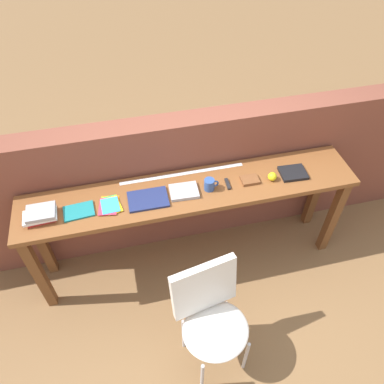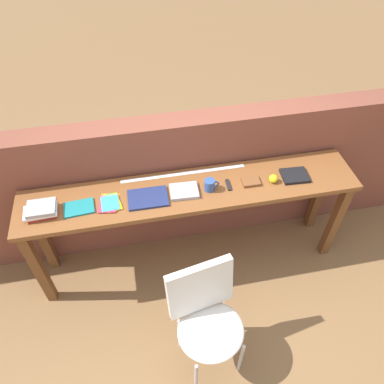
% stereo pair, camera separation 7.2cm
% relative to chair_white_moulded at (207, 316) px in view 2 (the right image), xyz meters
% --- Properties ---
extents(ground_plane, '(40.00, 40.00, 0.00)m').
position_rel_chair_white_moulded_xyz_m(ground_plane, '(0.05, 0.51, -0.53)').
color(ground_plane, brown).
extents(brick_wall_back, '(6.00, 0.20, 1.26)m').
position_rel_chair_white_moulded_xyz_m(brick_wall_back, '(0.05, 1.15, 0.10)').
color(brick_wall_back, brown).
rests_on(brick_wall_back, ground).
extents(sideboard, '(2.50, 0.44, 0.88)m').
position_rel_chair_white_moulded_xyz_m(sideboard, '(0.05, 0.81, 0.21)').
color(sideboard, brown).
rests_on(sideboard, ground).
extents(chair_white_moulded, '(0.52, 0.53, 0.89)m').
position_rel_chair_white_moulded_xyz_m(chair_white_moulded, '(0.00, 0.00, 0.00)').
color(chair_white_moulded, silver).
rests_on(chair_white_moulded, ground).
extents(book_stack_leftmost, '(0.23, 0.17, 0.07)m').
position_rel_chair_white_moulded_xyz_m(book_stack_leftmost, '(-0.99, 0.78, 0.39)').
color(book_stack_leftmost, red).
rests_on(book_stack_leftmost, sideboard).
extents(magazine_cycling, '(0.22, 0.16, 0.01)m').
position_rel_chair_white_moulded_xyz_m(magazine_cycling, '(-0.75, 0.78, 0.36)').
color(magazine_cycling, '#19757A').
rests_on(magazine_cycling, sideboard).
extents(pamphlet_pile_colourful, '(0.17, 0.21, 0.01)m').
position_rel_chair_white_moulded_xyz_m(pamphlet_pile_colourful, '(-0.53, 0.78, 0.36)').
color(pamphlet_pile_colourful, orange).
rests_on(pamphlet_pile_colourful, sideboard).
extents(book_open_centre, '(0.28, 0.20, 0.02)m').
position_rel_chair_white_moulded_xyz_m(book_open_centre, '(-0.27, 0.78, 0.36)').
color(book_open_centre, navy).
rests_on(book_open_centre, sideboard).
extents(book_grey_hardcover, '(0.21, 0.17, 0.03)m').
position_rel_chair_white_moulded_xyz_m(book_grey_hardcover, '(-0.00, 0.79, 0.37)').
color(book_grey_hardcover, '#9E9EA3').
rests_on(book_grey_hardcover, sideboard).
extents(mug, '(0.11, 0.08, 0.09)m').
position_rel_chair_white_moulded_xyz_m(mug, '(0.19, 0.78, 0.40)').
color(mug, '#2D4C8C').
rests_on(mug, sideboard).
extents(multitool_folded, '(0.03, 0.11, 0.02)m').
position_rel_chair_white_moulded_xyz_m(multitool_folded, '(0.33, 0.79, 0.36)').
color(multitool_folded, black).
rests_on(multitool_folded, sideboard).
extents(leather_journal_brown, '(0.13, 0.10, 0.02)m').
position_rel_chair_white_moulded_xyz_m(leather_journal_brown, '(0.50, 0.79, 0.37)').
color(leather_journal_brown, brown).
rests_on(leather_journal_brown, sideboard).
extents(sports_ball_small, '(0.07, 0.07, 0.07)m').
position_rel_chair_white_moulded_xyz_m(sports_ball_small, '(0.66, 0.77, 0.39)').
color(sports_ball_small, yellow).
rests_on(sports_ball_small, sideboard).
extents(book_repair_rightmost, '(0.20, 0.17, 0.02)m').
position_rel_chair_white_moulded_xyz_m(book_repair_rightmost, '(0.84, 0.79, 0.37)').
color(book_repair_rightmost, black).
rests_on(book_repair_rightmost, sideboard).
extents(ruler_metal_back_edge, '(0.95, 0.03, 0.00)m').
position_rel_chair_white_moulded_xyz_m(ruler_metal_back_edge, '(0.03, 0.98, 0.35)').
color(ruler_metal_back_edge, silver).
rests_on(ruler_metal_back_edge, sideboard).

